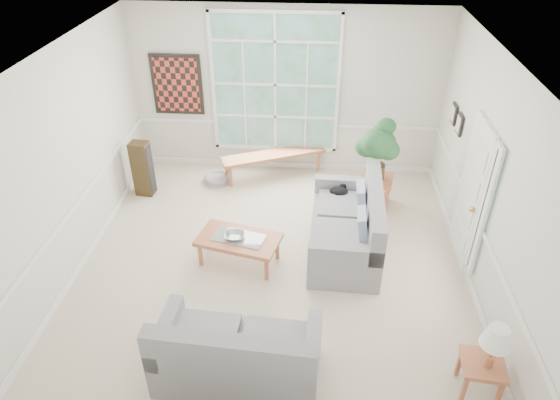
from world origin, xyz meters
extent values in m
cube|color=beige|center=(0.00, 0.00, -0.01)|extent=(5.50, 6.00, 0.01)
cube|color=white|center=(0.00, 0.00, 3.00)|extent=(5.50, 6.00, 0.02)
cube|color=silver|center=(0.00, 3.00, 1.50)|extent=(5.50, 0.02, 3.00)
cube|color=silver|center=(0.00, -3.00, 1.50)|extent=(5.50, 0.02, 3.00)
cube|color=silver|center=(-2.75, 0.00, 1.50)|extent=(0.02, 6.00, 3.00)
cube|color=silver|center=(2.75, 0.00, 1.50)|extent=(0.02, 6.00, 3.00)
cube|color=white|center=(-0.20, 2.96, 1.65)|extent=(2.30, 0.08, 2.40)
cube|color=white|center=(2.71, 0.60, 1.05)|extent=(0.08, 0.90, 2.10)
cube|color=white|center=(2.71, -0.03, 1.15)|extent=(0.08, 0.26, 1.90)
cube|color=maroon|center=(-1.95, 2.95, 1.60)|extent=(0.90, 0.06, 1.10)
cube|color=black|center=(2.71, 1.75, 1.55)|extent=(0.04, 0.26, 0.32)
cube|color=black|center=(2.71, 2.15, 1.55)|extent=(0.04, 0.26, 0.32)
cube|color=gray|center=(1.03, 0.54, 0.52)|extent=(1.05, 1.94, 1.03)
cube|color=gray|center=(-0.20, -1.81, 0.48)|extent=(1.82, 1.02, 0.96)
cube|color=#AC5D3C|center=(-0.48, 0.13, 0.21)|extent=(1.26, 0.88, 0.43)
imported|color=#A2A2A8|center=(-0.54, 0.12, 0.47)|extent=(0.34, 0.34, 0.08)
cube|color=#AC5D3C|center=(-0.21, 2.65, 0.22)|extent=(1.91, 1.12, 0.45)
cube|color=#AC5D3C|center=(1.58, 1.79, 0.26)|extent=(0.61, 0.61, 0.52)
cube|color=#AC5D3C|center=(2.40, -1.82, 0.23)|extent=(0.48, 0.48, 0.45)
cylinder|color=gray|center=(-1.22, 2.32, 0.07)|extent=(0.61, 0.61, 0.14)
cube|color=#362713|center=(-2.40, 1.84, 0.49)|extent=(0.33, 0.28, 0.99)
ellipsoid|color=black|center=(0.94, 1.22, 0.60)|extent=(0.33, 0.27, 0.14)
camera|label=1|loc=(0.54, -5.41, 4.74)|focal=32.00mm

